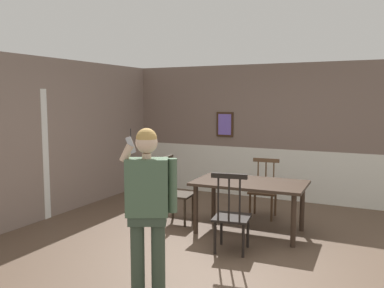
% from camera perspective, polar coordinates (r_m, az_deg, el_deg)
% --- Properties ---
extents(ground_plane, '(6.72, 6.72, 0.00)m').
position_cam_1_polar(ground_plane, '(5.65, 3.84, -13.84)').
color(ground_plane, brown).
extents(room_back_partition, '(6.11, 0.17, 2.61)m').
position_cam_1_polar(room_back_partition, '(8.08, 11.67, 1.28)').
color(room_back_partition, '#756056').
rests_on(room_back_partition, ground_plane).
extents(room_left_partition, '(0.13, 5.77, 2.61)m').
position_cam_1_polar(room_left_partition, '(7.08, -19.62, 0.72)').
color(room_left_partition, gray).
rests_on(room_left_partition, ground_plane).
extents(dining_table, '(1.63, 0.99, 0.75)m').
position_cam_1_polar(dining_table, '(6.04, 8.02, -6.05)').
color(dining_table, '#38281E').
rests_on(dining_table, ground_plane).
extents(chair_near_window, '(0.51, 0.51, 1.04)m').
position_cam_1_polar(chair_near_window, '(5.29, 5.49, -9.82)').
color(chair_near_window, black).
rests_on(chair_near_window, ground_plane).
extents(chair_by_doorway, '(0.48, 0.48, 1.05)m').
position_cam_1_polar(chair_by_doorway, '(6.49, -2.22, -6.67)').
color(chair_by_doorway, '#2D2319').
rests_on(chair_by_doorway, ground_plane).
extents(chair_at_table_head, '(0.47, 0.47, 0.95)m').
position_cam_1_polar(chair_at_table_head, '(6.89, 9.92, -6.25)').
color(chair_at_table_head, '#513823').
rests_on(chair_at_table_head, ground_plane).
extents(person_figure, '(0.51, 0.39, 1.66)m').
position_cam_1_polar(person_figure, '(4.11, -6.14, -7.66)').
color(person_figure, '#3A493A').
rests_on(person_figure, ground_plane).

